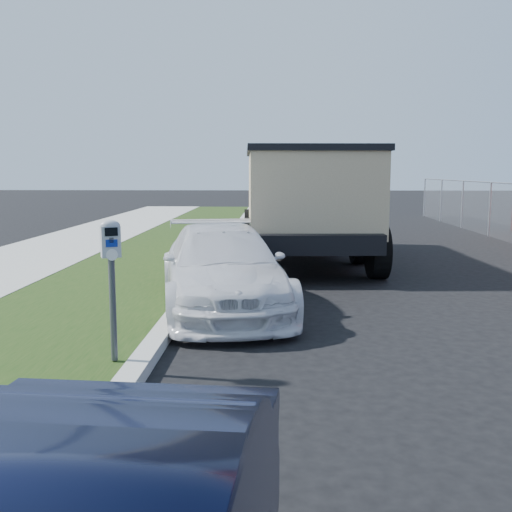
{
  "coord_description": "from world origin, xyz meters",
  "views": [
    {
      "loc": [
        -1.1,
        -7.29,
        2.19
      ],
      "look_at": [
        -1.4,
        1.0,
        1.0
      ],
      "focal_mm": 42.0,
      "sensor_mm": 36.0,
      "label": 1
    }
  ],
  "objects": [
    {
      "name": "ground",
      "position": [
        0.0,
        0.0,
        0.0
      ],
      "size": [
        120.0,
        120.0,
        0.0
      ],
      "primitive_type": "plane",
      "color": "black",
      "rests_on": "ground"
    },
    {
      "name": "streetside",
      "position": [
        -5.57,
        2.0,
        0.07
      ],
      "size": [
        6.12,
        50.0,
        0.15
      ],
      "color": "gray",
      "rests_on": "ground"
    },
    {
      "name": "parking_meter",
      "position": [
        -2.87,
        -1.07,
        1.25
      ],
      "size": [
        0.25,
        0.21,
        1.53
      ],
      "rotation": [
        0.0,
        0.0,
        0.41
      ],
      "color": "#3F4247",
      "rests_on": "ground"
    },
    {
      "name": "white_wagon",
      "position": [
        -1.96,
        2.07,
        0.66
      ],
      "size": [
        2.66,
        4.79,
        1.31
      ],
      "primitive_type": "imported",
      "rotation": [
        0.0,
        0.0,
        0.19
      ],
      "color": "silver",
      "rests_on": "ground"
    },
    {
      "name": "dump_truck",
      "position": [
        -0.48,
        7.67,
        1.58
      ],
      "size": [
        3.21,
        7.32,
        2.81
      ],
      "rotation": [
        0.0,
        0.0,
        0.05
      ],
      "color": "black",
      "rests_on": "ground"
    }
  ]
}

